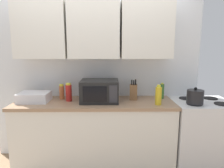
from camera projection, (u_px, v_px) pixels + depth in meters
wall_back_with_cabinets at (95, 49)px, 2.71m from camera, size 2.93×0.38×2.60m
counter_run at (95, 134)px, 2.67m from camera, size 2.06×0.63×0.90m
stove_range at (200, 134)px, 2.67m from camera, size 0.76×0.64×0.91m
kettle at (195, 97)px, 2.43m from camera, size 0.20×0.20×0.21m
microwave at (100, 91)px, 2.56m from camera, size 0.48×0.37×0.28m
dish_rack at (34, 97)px, 2.57m from camera, size 0.38×0.30×0.12m
knife_block at (133, 92)px, 2.68m from camera, size 0.11×0.13×0.27m
bottle_spice_jar at (62, 92)px, 2.70m from camera, size 0.07×0.07×0.20m
bottle_green_oil at (162, 91)px, 2.72m from camera, size 0.06×0.06×0.22m
bottle_yellow_mustard at (158, 96)px, 2.43m from camera, size 0.08×0.08×0.25m
bottle_red_sauce at (69, 92)px, 2.59m from camera, size 0.08×0.08×0.24m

